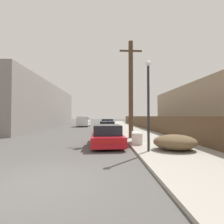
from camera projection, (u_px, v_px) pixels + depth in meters
The scene contains 13 objects.
ground_plane at pixel (42, 184), 4.71m from camera, with size 220.00×220.00×0.00m, color #4F4C49.
sidewalk_curb at pixel (127, 127), 28.40m from camera, with size 4.20×63.00×0.12m, color #9E998E.
discarded_fridge at pixel (137, 138), 11.08m from camera, with size 0.86×1.65×0.71m.
parked_sports_car_red at pixel (107, 136), 10.91m from camera, with size 2.05×4.68×1.30m.
car_parked_mid at pixel (108, 127), 19.75m from camera, with size 2.14×4.20×1.25m.
car_parked_far at pixel (107, 124), 25.76m from camera, with size 2.00×4.20×1.42m.
pickup_truck at pixel (84, 121), 31.18m from camera, with size 1.99×5.69×1.77m.
utility_pole at pixel (131, 88), 13.95m from camera, with size 1.80×0.36×7.73m.
street_lamp at pixel (148, 98), 8.55m from camera, with size 0.26×0.26×4.43m.
brush_pile at pixel (175, 142), 8.86m from camera, with size 2.16×1.96×0.77m.
wooden_fence at pixel (144, 122), 24.86m from camera, with size 0.08×43.30×1.70m, color brown.
building_left_block at pixel (34, 107), 27.87m from camera, with size 7.00×26.50×6.71m, color gray.
building_right_house at pixel (220, 109), 16.74m from camera, with size 6.00×20.40×5.02m, color gray.
Camera 1 is at (1.70, -4.83, 1.82)m, focal length 28.00 mm.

